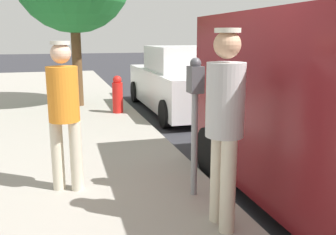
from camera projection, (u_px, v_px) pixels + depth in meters
ground_plane at (297, 193)px, 4.56m from camera, size 80.00×80.00×0.00m
parking_meter_near at (195, 104)px, 3.95m from camera, size 0.14×0.18×1.52m
pedestrian_in_gray at (225, 117)px, 3.26m from camera, size 0.34×0.36×1.80m
pedestrian_in_orange at (64, 107)px, 4.10m from camera, size 0.34×0.34×1.69m
parked_sedan_behind at (182, 82)px, 9.39m from camera, size 1.97×4.41×1.65m
fire_hydrant at (118, 95)px, 8.54m from camera, size 0.24×0.24×0.86m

